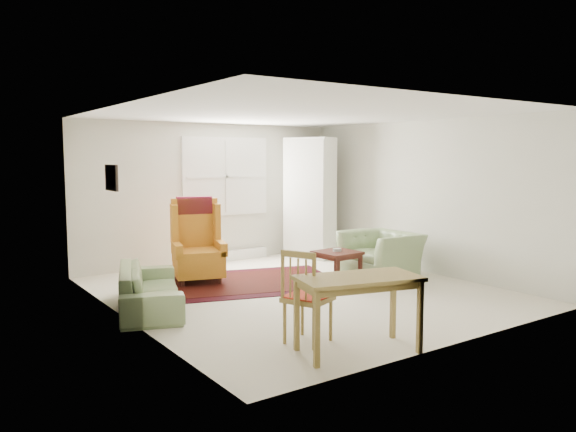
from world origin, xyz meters
TOP-DOWN VIEW (x-y plane):
  - room at (0.02, 0.21)m, footprint 5.04×5.54m
  - rug at (-0.50, 0.93)m, footprint 3.44×2.72m
  - sofa at (-2.10, 0.32)m, footprint 1.28×1.97m
  - armchair at (1.62, 0.04)m, footprint 0.97×1.11m
  - wingback_chair at (-0.93, 1.35)m, footprint 0.94×0.97m
  - coffee_table at (0.79, 0.13)m, footprint 0.62×0.62m
  - stool at (-0.68, 1.80)m, footprint 0.40×0.40m
  - cabinet at (1.74, 2.09)m, footprint 0.77×1.02m
  - desk at (-1.01, -2.35)m, footprint 1.30×0.87m
  - desk_chair at (-1.24, -1.84)m, footprint 0.56×0.56m

SIDE VIEW (x-z plane):
  - rug at x=-0.50m, z-range 0.00..0.03m
  - stool at x=-0.68m, z-range 0.00..0.43m
  - coffee_table at x=0.79m, z-range 0.00..0.48m
  - sofa at x=-2.10m, z-range 0.00..0.74m
  - desk at x=-1.01m, z-range 0.00..0.75m
  - armchair at x=1.62m, z-range 0.00..0.86m
  - desk_chair at x=-1.24m, z-range 0.00..0.98m
  - wingback_chair at x=-0.93m, z-range 0.00..1.29m
  - cabinet at x=1.74m, z-range 0.00..2.26m
  - room at x=0.02m, z-range 0.00..2.51m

